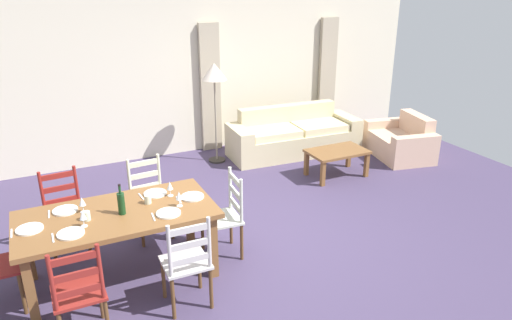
{
  "coord_description": "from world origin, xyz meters",
  "views": [
    {
      "loc": [
        -2.09,
        -4.44,
        2.92
      ],
      "look_at": [
        0.34,
        0.57,
        0.75
      ],
      "focal_mm": 33.3,
      "sensor_mm": 36.0,
      "label": 1
    }
  ],
  "objects_px": {
    "wine_bottle": "(121,203)",
    "standing_lamp": "(214,78)",
    "wine_glass_far_left": "(82,202)",
    "coffee_cup_primary": "(148,199)",
    "couch": "(293,136)",
    "dining_chair_head_east": "(226,215)",
    "wine_glass_near_left": "(83,216)",
    "coffee_cup_secondary": "(87,216)",
    "dining_chair_near_left": "(79,293)",
    "dining_chair_near_right": "(187,263)",
    "coffee_table": "(337,154)",
    "dining_chair_far_right": "(149,198)",
    "wine_glass_far_right": "(170,186)",
    "dining_chair_far_left": "(65,213)",
    "dining_table": "(118,220)",
    "wine_glass_near_right": "(179,196)",
    "armchair_upholstered": "(403,142)"
  },
  "relations": [
    {
      "from": "dining_chair_near_left",
      "to": "coffee_table",
      "type": "relative_size",
      "value": 1.07
    },
    {
      "from": "dining_chair_near_left",
      "to": "dining_chair_far_right",
      "type": "distance_m",
      "value": 1.8
    },
    {
      "from": "dining_chair_head_east",
      "to": "wine_bottle",
      "type": "distance_m",
      "value": 1.15
    },
    {
      "from": "wine_bottle",
      "to": "wine_glass_near_right",
      "type": "xyz_separation_m",
      "value": [
        0.55,
        -0.08,
        -0.01
      ]
    },
    {
      "from": "dining_chair_near_right",
      "to": "armchair_upholstered",
      "type": "bearing_deg",
      "value": 26.0
    },
    {
      "from": "wine_bottle",
      "to": "wine_glass_far_right",
      "type": "distance_m",
      "value": 0.57
    },
    {
      "from": "wine_glass_near_left",
      "to": "dining_chair_head_east",
      "type": "bearing_deg",
      "value": 4.21
    },
    {
      "from": "dining_table",
      "to": "wine_glass_near_left",
      "type": "distance_m",
      "value": 0.41
    },
    {
      "from": "dining_chair_near_right",
      "to": "coffee_cup_secondary",
      "type": "height_order",
      "value": "dining_chair_near_right"
    },
    {
      "from": "wine_glass_far_left",
      "to": "coffee_table",
      "type": "relative_size",
      "value": 0.18
    },
    {
      "from": "standing_lamp",
      "to": "dining_chair_far_right",
      "type": "bearing_deg",
      "value": -129.67
    },
    {
      "from": "coffee_cup_primary",
      "to": "couch",
      "type": "bearing_deg",
      "value": 37.85
    },
    {
      "from": "dining_table",
      "to": "coffee_cup_primary",
      "type": "distance_m",
      "value": 0.36
    },
    {
      "from": "coffee_cup_secondary",
      "to": "dining_table",
      "type": "bearing_deg",
      "value": 6.85
    },
    {
      "from": "dining_chair_far_right",
      "to": "coffee_cup_primary",
      "type": "distance_m",
      "value": 0.76
    },
    {
      "from": "coffee_cup_secondary",
      "to": "coffee_table",
      "type": "bearing_deg",
      "value": 18.87
    },
    {
      "from": "coffee_cup_primary",
      "to": "coffee_cup_secondary",
      "type": "xyz_separation_m",
      "value": [
        -0.61,
        -0.1,
        0.0
      ]
    },
    {
      "from": "coffee_table",
      "to": "standing_lamp",
      "type": "distance_m",
      "value": 2.27
    },
    {
      "from": "dining_chair_far_right",
      "to": "wine_glass_near_right",
      "type": "bearing_deg",
      "value": -82.7
    },
    {
      "from": "wine_glass_near_right",
      "to": "coffee_cup_primary",
      "type": "relative_size",
      "value": 1.79
    },
    {
      "from": "dining_table",
      "to": "wine_bottle",
      "type": "height_order",
      "value": "wine_bottle"
    },
    {
      "from": "wine_bottle",
      "to": "standing_lamp",
      "type": "xyz_separation_m",
      "value": [
        2.03,
        2.72,
        0.54
      ]
    },
    {
      "from": "wine_glass_far_right",
      "to": "coffee_cup_primary",
      "type": "distance_m",
      "value": 0.27
    },
    {
      "from": "dining_chair_far_left",
      "to": "coffee_cup_primary",
      "type": "distance_m",
      "value": 1.1
    },
    {
      "from": "dining_chair_head_east",
      "to": "standing_lamp",
      "type": "distance_m",
      "value": 3.02
    },
    {
      "from": "dining_chair_far_left",
      "to": "coffee_table",
      "type": "xyz_separation_m",
      "value": [
        3.96,
        0.48,
        -0.12
      ]
    },
    {
      "from": "wine_glass_far_left",
      "to": "couch",
      "type": "xyz_separation_m",
      "value": [
        3.72,
        2.33,
        -0.57
      ]
    },
    {
      "from": "wine_glass_far_left",
      "to": "coffee_table",
      "type": "xyz_separation_m",
      "value": [
        3.81,
        1.11,
        -0.51
      ]
    },
    {
      "from": "coffee_table",
      "to": "standing_lamp",
      "type": "height_order",
      "value": "standing_lamp"
    },
    {
      "from": "coffee_table",
      "to": "coffee_cup_secondary",
      "type": "bearing_deg",
      "value": -161.13
    },
    {
      "from": "wine_glass_far_right",
      "to": "coffee_cup_secondary",
      "type": "distance_m",
      "value": 0.88
    },
    {
      "from": "wine_glass_far_right",
      "to": "coffee_table",
      "type": "xyz_separation_m",
      "value": [
        2.93,
        1.13,
        -0.51
      ]
    },
    {
      "from": "dining_chair_near_right",
      "to": "wine_glass_far_right",
      "type": "height_order",
      "value": "dining_chair_near_right"
    },
    {
      "from": "wine_glass_far_left",
      "to": "coffee_cup_primary",
      "type": "height_order",
      "value": "wine_glass_far_left"
    },
    {
      "from": "dining_chair_near_left",
      "to": "coffee_cup_secondary",
      "type": "xyz_separation_m",
      "value": [
        0.2,
        0.74,
        0.32
      ]
    },
    {
      "from": "wine_glass_near_left",
      "to": "dining_chair_far_right",
      "type": "bearing_deg",
      "value": 47.82
    },
    {
      "from": "dining_chair_near_left",
      "to": "wine_bottle",
      "type": "relative_size",
      "value": 3.04
    },
    {
      "from": "couch",
      "to": "armchair_upholstered",
      "type": "relative_size",
      "value": 1.79
    },
    {
      "from": "dining_chair_head_east",
      "to": "armchair_upholstered",
      "type": "xyz_separation_m",
      "value": [
        3.91,
        1.54,
        -0.23
      ]
    },
    {
      "from": "dining_chair_far_right",
      "to": "dining_chair_near_left",
      "type": "bearing_deg",
      "value": -122.42
    },
    {
      "from": "coffee_cup_primary",
      "to": "wine_glass_far_right",
      "type": "bearing_deg",
      "value": 15.75
    },
    {
      "from": "coffee_cup_primary",
      "to": "dining_chair_far_right",
      "type": "bearing_deg",
      "value": 76.87
    },
    {
      "from": "wine_glass_far_left",
      "to": "dining_chair_far_left",
      "type": "bearing_deg",
      "value": 103.87
    },
    {
      "from": "dining_chair_near_left",
      "to": "dining_chair_near_right",
      "type": "distance_m",
      "value": 0.94
    },
    {
      "from": "dining_chair_head_east",
      "to": "wine_glass_near_right",
      "type": "distance_m",
      "value": 0.66
    },
    {
      "from": "couch",
      "to": "dining_chair_head_east",
      "type": "bearing_deg",
      "value": -132.38
    },
    {
      "from": "dining_chair_far_left",
      "to": "wine_glass_near_left",
      "type": "bearing_deg",
      "value": -82.35
    },
    {
      "from": "wine_glass_far_left",
      "to": "wine_glass_far_right",
      "type": "relative_size",
      "value": 1.0
    },
    {
      "from": "dining_chair_head_east",
      "to": "wine_glass_near_left",
      "type": "relative_size",
      "value": 5.96
    },
    {
      "from": "dining_chair_head_east",
      "to": "wine_glass_near_left",
      "type": "distance_m",
      "value": 1.51
    }
  ]
}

